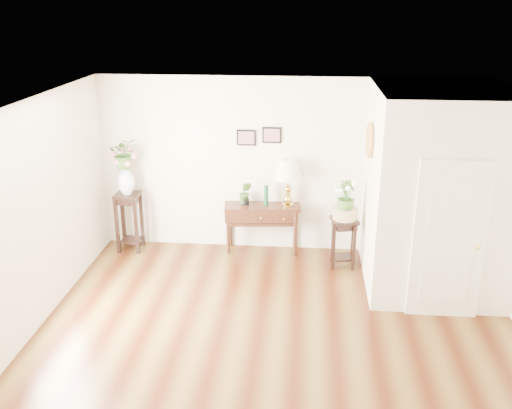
# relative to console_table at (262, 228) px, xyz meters

# --- Properties ---
(floor) EXTENTS (6.00, 5.50, 0.02)m
(floor) POSITION_rel_console_table_xyz_m (0.38, -2.57, -0.40)
(floor) COLOR brown
(floor) RESTS_ON ground
(ceiling) EXTENTS (6.00, 5.50, 0.02)m
(ceiling) POSITION_rel_console_table_xyz_m (0.38, -2.57, 2.40)
(ceiling) COLOR white
(ceiling) RESTS_ON ground
(wall_back) EXTENTS (6.00, 0.02, 2.80)m
(wall_back) POSITION_rel_console_table_xyz_m (0.38, 0.18, 1.00)
(wall_back) COLOR beige
(wall_back) RESTS_ON ground
(wall_front) EXTENTS (6.00, 0.02, 2.80)m
(wall_front) POSITION_rel_console_table_xyz_m (0.38, -5.32, 1.00)
(wall_front) COLOR beige
(wall_front) RESTS_ON ground
(wall_left) EXTENTS (0.02, 5.50, 2.80)m
(wall_left) POSITION_rel_console_table_xyz_m (-2.62, -2.57, 1.00)
(wall_left) COLOR beige
(wall_left) RESTS_ON ground
(partition) EXTENTS (1.80, 1.95, 2.80)m
(partition) POSITION_rel_console_table_xyz_m (2.48, -0.79, 1.00)
(partition) COLOR beige
(partition) RESTS_ON floor
(door) EXTENTS (0.90, 0.05, 2.10)m
(door) POSITION_rel_console_table_xyz_m (2.48, -1.79, 0.65)
(door) COLOR silver
(door) RESTS_ON floor
(art_print_left) EXTENTS (0.30, 0.02, 0.25)m
(art_print_left) POSITION_rel_console_table_xyz_m (-0.27, 0.16, 1.45)
(art_print_left) COLOR black
(art_print_left) RESTS_ON wall_back
(art_print_right) EXTENTS (0.30, 0.02, 0.25)m
(art_print_right) POSITION_rel_console_table_xyz_m (0.13, 0.16, 1.50)
(art_print_right) COLOR black
(art_print_right) RESTS_ON wall_back
(wall_ornament) EXTENTS (0.07, 0.51, 0.51)m
(wall_ornament) POSITION_rel_console_table_xyz_m (1.54, -0.67, 1.65)
(wall_ornament) COLOR #BA743E
(wall_ornament) RESTS_ON partition
(console_table) EXTENTS (1.23, 0.51, 0.80)m
(console_table) POSITION_rel_console_table_xyz_m (0.00, 0.00, 0.00)
(console_table) COLOR black
(console_table) RESTS_ON floor
(table_lamp) EXTENTS (0.51, 0.51, 0.77)m
(table_lamp) POSITION_rel_console_table_xyz_m (0.41, 0.00, 0.75)
(table_lamp) COLOR tan
(table_lamp) RESTS_ON console_table
(green_vase) EXTENTS (0.09, 0.09, 0.33)m
(green_vase) POSITION_rel_console_table_xyz_m (0.06, 0.00, 0.57)
(green_vase) COLOR #114125
(green_vase) RESTS_ON console_table
(potted_plant) EXTENTS (0.21, 0.17, 0.36)m
(potted_plant) POSITION_rel_console_table_xyz_m (-0.27, 0.00, 0.58)
(potted_plant) COLOR #386725
(potted_plant) RESTS_ON console_table
(plant_stand_a) EXTENTS (0.39, 0.39, 0.97)m
(plant_stand_a) POSITION_rel_console_table_xyz_m (-2.15, -0.13, 0.09)
(plant_stand_a) COLOR black
(plant_stand_a) RESTS_ON floor
(porcelain_vase) EXTENTS (0.28, 0.28, 0.47)m
(porcelain_vase) POSITION_rel_console_table_xyz_m (-2.15, -0.13, 0.79)
(porcelain_vase) COLOR white
(porcelain_vase) RESTS_ON plant_stand_a
(lily_arrangement) EXTENTS (0.56, 0.53, 0.50)m
(lily_arrangement) POSITION_rel_console_table_xyz_m (-2.15, -0.13, 1.22)
(lily_arrangement) COLOR #386725
(lily_arrangement) RESTS_ON porcelain_vase
(plant_stand_b) EXTENTS (0.45, 0.45, 0.78)m
(plant_stand_b) POSITION_rel_console_table_xyz_m (1.28, -0.43, -0.01)
(plant_stand_b) COLOR black
(plant_stand_b) RESTS_ON floor
(ceramic_bowl) EXTENTS (0.49, 0.49, 0.17)m
(ceramic_bowl) POSITION_rel_console_table_xyz_m (1.28, -0.43, 0.46)
(ceramic_bowl) COLOR #C5B692
(ceramic_bowl) RESTS_ON plant_stand_b
(narcissus) EXTENTS (0.28, 0.28, 0.47)m
(narcissus) POSITION_rel_console_table_xyz_m (1.28, -0.43, 0.73)
(narcissus) COLOR #386725
(narcissus) RESTS_ON ceramic_bowl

